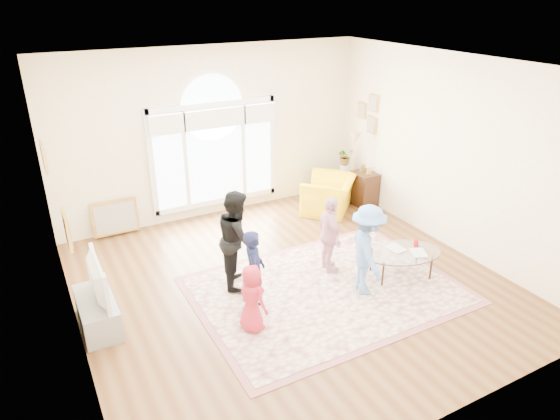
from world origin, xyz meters
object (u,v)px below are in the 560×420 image
area_rug (327,290)px  tv_console (98,313)px  armchair (329,194)px  coffee_table (402,253)px  television (92,280)px

area_rug → tv_console: (-3.11, 0.73, 0.20)m
tv_console → armchair: 5.03m
coffee_table → area_rug: bearing=-172.8°
area_rug → tv_console: tv_console is taller
area_rug → tv_console: 3.20m
armchair → television: bearing=-24.5°
television → coffee_table: size_ratio=0.71×
television → tv_console: bearing=180.0°
area_rug → armchair: size_ratio=3.36×
tv_console → armchair: (4.74, 1.69, 0.14)m
television → area_rug: bearing=-13.2°
area_rug → tv_console: size_ratio=3.60×
area_rug → coffee_table: 1.31m
coffee_table → tv_console: bearing=-176.3°
television → coffee_table: bearing=-11.8°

